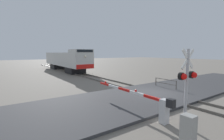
% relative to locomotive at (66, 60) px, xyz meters
% --- Properties ---
extents(ground_plane, '(160.00, 160.00, 0.00)m').
position_rel_locomotive_xyz_m(ground_plane, '(0.00, -21.49, -2.10)').
color(ground_plane, slate).
extents(rail_track_left, '(0.08, 80.00, 0.15)m').
position_rel_locomotive_xyz_m(rail_track_left, '(-0.72, -21.49, -2.02)').
color(rail_track_left, '#59544C').
rests_on(rail_track_left, ground_plane).
extents(rail_track_right, '(0.08, 80.00, 0.15)m').
position_rel_locomotive_xyz_m(rail_track_right, '(0.72, -21.49, -2.02)').
color(rail_track_right, '#59544C').
rests_on(rail_track_right, ground_plane).
extents(road_surface, '(36.00, 6.39, 0.16)m').
position_rel_locomotive_xyz_m(road_surface, '(0.00, -21.49, -2.02)').
color(road_surface, '#38383A').
rests_on(road_surface, ground_plane).
extents(locomotive, '(2.95, 17.52, 3.94)m').
position_rel_locomotive_xyz_m(locomotive, '(0.00, 0.00, 0.00)').
color(locomotive, black).
rests_on(locomotive, ground_plane).
extents(crossing_signal, '(1.18, 0.33, 3.63)m').
position_rel_locomotive_xyz_m(crossing_signal, '(-3.48, -26.18, 0.11)').
color(crossing_signal, '#ADADB2').
rests_on(crossing_signal, ground_plane).
extents(crossing_gate, '(0.36, 6.44, 1.31)m').
position_rel_locomotive_xyz_m(crossing_gate, '(-4.00, -24.51, -1.27)').
color(crossing_gate, silver).
rests_on(crossing_gate, ground_plane).
extents(utility_cabinet, '(0.37, 0.43, 1.37)m').
position_rel_locomotive_xyz_m(utility_cabinet, '(-5.33, -27.36, -1.42)').
color(utility_cabinet, '#999993').
rests_on(utility_cabinet, ground_plane).
extents(guard_railing, '(0.08, 2.37, 0.95)m').
position_rel_locomotive_xyz_m(guard_railing, '(2.45, -20.66, -1.49)').
color(guard_railing, '#4C4742').
rests_on(guard_railing, ground_plane).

